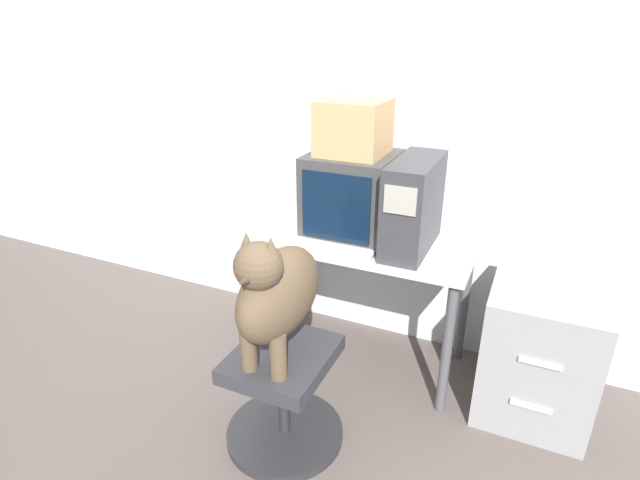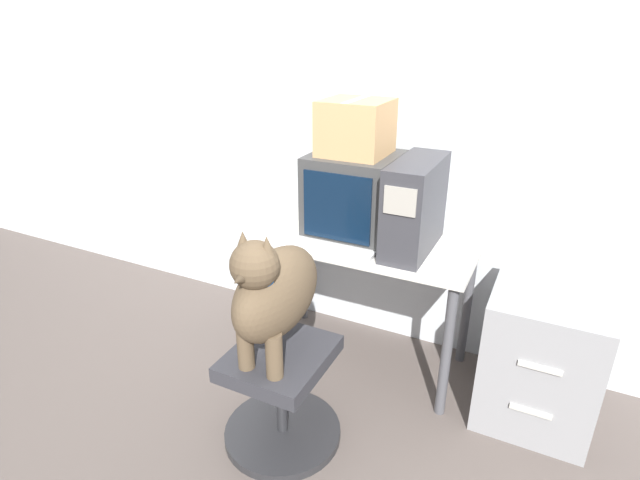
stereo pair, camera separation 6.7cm
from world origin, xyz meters
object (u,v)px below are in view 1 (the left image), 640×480
object	(u,v)px
cardboard_box	(354,127)
keyboard	(332,246)
office_chair	(284,395)
pc_tower	(413,205)
dog	(276,292)
crt_monitor	(352,195)
filing_cabinet	(538,352)

from	to	relation	value
cardboard_box	keyboard	bearing A→B (deg)	-94.01
keyboard	office_chair	bearing A→B (deg)	-89.94
office_chair	pc_tower	bearing A→B (deg)	63.56
keyboard	dog	bearing A→B (deg)	-89.95
office_chair	dog	bearing A→B (deg)	-90.00
crt_monitor	cardboard_box	bearing A→B (deg)	90.00
pc_tower	cardboard_box	world-z (taller)	cardboard_box
crt_monitor	office_chair	distance (m)	1.05
pc_tower	filing_cabinet	size ratio (longest dim) A/B	0.75
filing_cabinet	pc_tower	bearing A→B (deg)	177.38
dog	pc_tower	bearing A→B (deg)	64.45
office_chair	keyboard	bearing A→B (deg)	90.06
office_chair	crt_monitor	bearing A→B (deg)	88.85
crt_monitor	dog	size ratio (longest dim) A/B	0.71
keyboard	dog	xyz separation A→B (m)	(0.00, -0.57, 0.03)
cardboard_box	pc_tower	bearing A→B (deg)	-8.08
pc_tower	keyboard	size ratio (longest dim) A/B	1.11
office_chair	filing_cabinet	bearing A→B (deg)	33.60
crt_monitor	filing_cabinet	distance (m)	1.20
pc_tower	office_chair	bearing A→B (deg)	-116.44
pc_tower	filing_cabinet	bearing A→B (deg)	-2.62
pc_tower	keyboard	world-z (taller)	pc_tower
crt_monitor	office_chair	bearing A→B (deg)	-91.15
cardboard_box	dog	bearing A→B (deg)	-91.11
keyboard	office_chair	xyz separation A→B (m)	(0.00, -0.54, -0.52)
pc_tower	filing_cabinet	distance (m)	0.93
office_chair	filing_cabinet	size ratio (longest dim) A/B	0.81
filing_cabinet	cardboard_box	bearing A→B (deg)	175.54
dog	crt_monitor	bearing A→B (deg)	88.89
keyboard	office_chair	distance (m)	0.75
crt_monitor	cardboard_box	xyz separation A→B (m)	(0.00, 0.00, 0.35)
crt_monitor	filing_cabinet	world-z (taller)	crt_monitor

